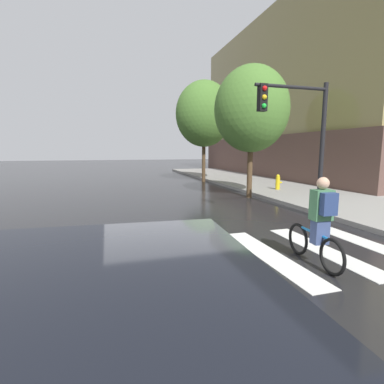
% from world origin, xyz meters
% --- Properties ---
extents(ground_plane, '(120.00, 120.00, 0.00)m').
position_xyz_m(ground_plane, '(0.00, 0.00, 0.00)').
color(ground_plane, black).
extents(crosswalk_stripes, '(9.62, 3.31, 0.01)m').
position_xyz_m(crosswalk_stripes, '(0.06, 0.00, 0.01)').
color(crosswalk_stripes, silver).
rests_on(crosswalk_stripes, ground).
extents(cyclist, '(0.38, 1.71, 1.69)m').
position_xyz_m(cyclist, '(2.58, -0.72, 0.84)').
color(cyclist, black).
rests_on(cyclist, ground).
extents(traffic_light_near, '(2.47, 0.28, 4.20)m').
position_xyz_m(traffic_light_near, '(4.52, 2.58, 2.86)').
color(traffic_light_near, black).
rests_on(traffic_light_near, ground).
extents(fire_hydrant, '(0.33, 0.22, 0.78)m').
position_xyz_m(fire_hydrant, '(7.25, 7.87, 0.53)').
color(fire_hydrant, gold).
rests_on(fire_hydrant, sidewalk).
extents(street_tree_near, '(3.28, 3.28, 5.84)m').
position_xyz_m(street_tree_near, '(5.08, 6.82, 3.94)').
color(street_tree_near, '#4C3823').
rests_on(street_tree_near, ground).
extents(street_tree_mid, '(3.78, 3.78, 6.72)m').
position_xyz_m(street_tree_mid, '(5.21, 13.75, 4.54)').
color(street_tree_mid, '#4C3823').
rests_on(street_tree_mid, ground).
extents(corner_building, '(14.79, 22.24, 12.25)m').
position_xyz_m(corner_building, '(17.63, 15.83, 6.07)').
color(corner_building, brown).
rests_on(corner_building, ground).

